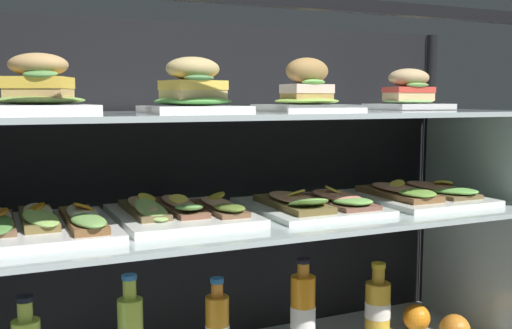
# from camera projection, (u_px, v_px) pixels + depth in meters

# --- Properties ---
(case_frame) EXTENTS (1.41, 0.49, 0.87)m
(case_frame) POSITION_uv_depth(u_px,v_px,m) (231.00, 181.00, 1.48)
(case_frame) COLOR black
(case_frame) RESTS_ON ground
(riser_lower_tier) EXTENTS (1.35, 0.43, 0.36)m
(riser_lower_tier) POSITION_uv_depth(u_px,v_px,m) (256.00, 298.00, 1.37)
(riser_lower_tier) COLOR silver
(riser_lower_tier) RESTS_ON case_base_deck
(shelf_lower_glass) EXTENTS (1.36, 0.44, 0.01)m
(shelf_lower_glass) POSITION_uv_depth(u_px,v_px,m) (256.00, 218.00, 1.35)
(shelf_lower_glass) COLOR silver
(shelf_lower_glass) RESTS_ON riser_lower_tier
(riser_upper_tier) EXTENTS (1.35, 0.43, 0.23)m
(riser_upper_tier) POSITION_uv_depth(u_px,v_px,m) (256.00, 167.00, 1.33)
(riser_upper_tier) COLOR silver
(riser_upper_tier) RESTS_ON shelf_lower_glass
(shelf_upper_glass) EXTENTS (1.36, 0.44, 0.01)m
(shelf_upper_glass) POSITION_uv_depth(u_px,v_px,m) (256.00, 114.00, 1.32)
(shelf_upper_glass) COLOR silver
(shelf_upper_glass) RESTS_ON riser_upper_tier
(plated_roll_sandwich_far_right) EXTENTS (0.20, 0.20, 0.12)m
(plated_roll_sandwich_far_right) POSITION_uv_depth(u_px,v_px,m) (39.00, 93.00, 1.13)
(plated_roll_sandwich_far_right) COLOR white
(plated_roll_sandwich_far_right) RESTS_ON shelf_upper_glass
(plated_roll_sandwich_mid_right) EXTENTS (0.20, 0.20, 0.11)m
(plated_roll_sandwich_mid_right) POSITION_uv_depth(u_px,v_px,m) (193.00, 92.00, 1.22)
(plated_roll_sandwich_mid_right) COLOR white
(plated_roll_sandwich_mid_right) RESTS_ON shelf_upper_glass
(plated_roll_sandwich_mid_left) EXTENTS (0.20, 0.20, 0.13)m
(plated_roll_sandwich_mid_left) POSITION_uv_depth(u_px,v_px,m) (307.00, 94.00, 1.39)
(plated_roll_sandwich_mid_left) COLOR white
(plated_roll_sandwich_mid_left) RESTS_ON shelf_upper_glass
(plated_roll_sandwich_center) EXTENTS (0.17, 0.17, 0.11)m
(plated_roll_sandwich_center) POSITION_uv_depth(u_px,v_px,m) (408.00, 94.00, 1.56)
(plated_roll_sandwich_center) COLOR white
(plated_roll_sandwich_center) RESTS_ON shelf_upper_glass
(open_sandwich_tray_near_left_corner) EXTENTS (0.28, 0.33, 0.06)m
(open_sandwich_tray_near_left_corner) POSITION_uv_depth(u_px,v_px,m) (41.00, 224.00, 1.17)
(open_sandwich_tray_near_left_corner) COLOR white
(open_sandwich_tray_near_left_corner) RESTS_ON shelf_lower_glass
(open_sandwich_tray_far_right) EXTENTS (0.28, 0.33, 0.06)m
(open_sandwich_tray_far_right) POSITION_uv_depth(u_px,v_px,m) (181.00, 211.00, 1.30)
(open_sandwich_tray_far_right) COLOR white
(open_sandwich_tray_far_right) RESTS_ON shelf_lower_glass
(open_sandwich_tray_left_of_center) EXTENTS (0.28, 0.33, 0.06)m
(open_sandwich_tray_left_of_center) POSITION_uv_depth(u_px,v_px,m) (314.00, 203.00, 1.41)
(open_sandwich_tray_left_of_center) COLOR white
(open_sandwich_tray_left_of_center) RESTS_ON shelf_lower_glass
(open_sandwich_tray_near_right_corner) EXTENTS (0.28, 0.33, 0.06)m
(open_sandwich_tray_near_right_corner) POSITION_uv_depth(u_px,v_px,m) (418.00, 194.00, 1.55)
(open_sandwich_tray_near_right_corner) COLOR white
(open_sandwich_tray_near_right_corner) RESTS_ON shelf_lower_glass
(juice_bottle_near_post) EXTENTS (0.06, 0.06, 0.24)m
(juice_bottle_near_post) POSITION_uv_depth(u_px,v_px,m) (303.00, 314.00, 1.48)
(juice_bottle_near_post) COLOR orange
(juice_bottle_near_post) RESTS_ON case_base_deck
(juice_bottle_back_center) EXTENTS (0.07, 0.07, 0.20)m
(juice_bottle_back_center) POSITION_uv_depth(u_px,v_px,m) (378.00, 307.00, 1.59)
(juice_bottle_back_center) COLOR gold
(juice_bottle_back_center) RESTS_ON case_base_deck
(orange_fruit_beside_bottles) EXTENTS (0.08, 0.08, 0.08)m
(orange_fruit_beside_bottles) POSITION_uv_depth(u_px,v_px,m) (455.00, 329.00, 1.54)
(orange_fruit_beside_bottles) COLOR orange
(orange_fruit_beside_bottles) RESTS_ON case_base_deck
(orange_fruit_near_left_post) EXTENTS (0.07, 0.07, 0.07)m
(orange_fruit_near_left_post) POSITION_uv_depth(u_px,v_px,m) (417.00, 318.00, 1.63)
(orange_fruit_near_left_post) COLOR orange
(orange_fruit_near_left_post) RESTS_ON case_base_deck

